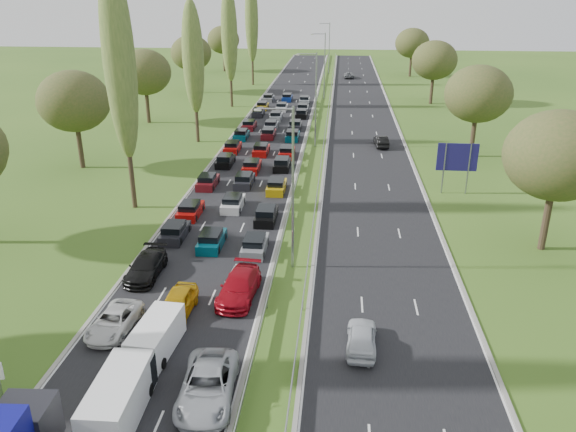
% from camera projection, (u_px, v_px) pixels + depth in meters
% --- Properties ---
extents(ground, '(260.00, 260.00, 0.00)m').
position_uv_depth(ground, '(316.00, 143.00, 76.03)').
color(ground, '#36591B').
rests_on(ground, ground).
extents(near_carriageway, '(10.50, 215.00, 0.04)m').
position_uv_depth(near_carriageway, '(269.00, 137.00, 78.92)').
color(near_carriageway, black).
rests_on(near_carriageway, ground).
extents(far_carriageway, '(10.50, 215.00, 0.04)m').
position_uv_depth(far_carriageway, '(365.00, 139.00, 77.76)').
color(far_carriageway, black).
rests_on(far_carriageway, ground).
extents(central_reservation, '(2.36, 215.00, 0.32)m').
position_uv_depth(central_reservation, '(317.00, 134.00, 78.14)').
color(central_reservation, gray).
rests_on(central_reservation, ground).
extents(lamp_columns, '(0.18, 140.18, 12.00)m').
position_uv_depth(lamp_columns, '(316.00, 101.00, 71.94)').
color(lamp_columns, gray).
rests_on(lamp_columns, ground).
extents(poplar_row, '(2.80, 127.80, 22.44)m').
position_uv_depth(poplar_row, '(168.00, 57.00, 61.84)').
color(poplar_row, '#2D2116').
rests_on(poplar_row, ground).
extents(woodland_left, '(8.00, 166.00, 11.10)m').
position_uv_depth(woodland_left, '(60.00, 107.00, 59.38)').
color(woodland_left, '#2D2116').
rests_on(woodland_left, ground).
extents(woodland_right, '(8.00, 153.00, 11.10)m').
position_uv_depth(woodland_right, '(496.00, 108.00, 59.18)').
color(woodland_right, '#2D2116').
rests_on(woodland_right, ground).
extents(traffic_queue_fill, '(9.10, 69.12, 0.80)m').
position_uv_depth(traffic_queue_fill, '(264.00, 143.00, 74.16)').
color(traffic_queue_fill, black).
rests_on(traffic_queue_fill, ground).
extents(near_car_2, '(2.54, 4.84, 1.30)m').
position_uv_depth(near_car_2, '(114.00, 321.00, 33.77)').
color(near_car_2, silver).
rests_on(near_car_2, near_carriageway).
extents(near_car_3, '(2.13, 5.18, 1.50)m').
position_uv_depth(near_car_3, '(146.00, 266.00, 40.26)').
color(near_car_3, black).
rests_on(near_car_3, near_carriageway).
extents(near_car_7, '(1.97, 4.57, 1.31)m').
position_uv_depth(near_car_7, '(157.00, 339.00, 32.04)').
color(near_car_7, '#054755').
rests_on(near_car_7, near_carriageway).
extents(near_car_8, '(1.94, 4.62, 1.56)m').
position_uv_depth(near_car_8, '(177.00, 303.00, 35.42)').
color(near_car_8, '#C3930D').
rests_on(near_car_8, near_carriageway).
extents(near_car_10, '(3.05, 5.96, 1.61)m').
position_uv_depth(near_car_10, '(207.00, 386.00, 28.01)').
color(near_car_10, '#A4A7AD').
rests_on(near_car_10, near_carriageway).
extents(near_car_11, '(2.63, 5.69, 1.61)m').
position_uv_depth(near_car_11, '(239.00, 286.00, 37.40)').
color(near_car_11, maroon).
rests_on(near_car_11, near_carriageway).
extents(near_car_12, '(1.73, 4.29, 1.46)m').
position_uv_depth(near_car_12, '(239.00, 282.00, 38.13)').
color(near_car_12, white).
rests_on(near_car_12, near_carriageway).
extents(far_car_0, '(1.90, 4.31, 1.44)m').
position_uv_depth(far_car_0, '(362.00, 337.00, 32.07)').
color(far_car_0, silver).
rests_on(far_car_0, far_carriageway).
extents(far_car_1, '(1.87, 4.46, 1.43)m').
position_uv_depth(far_car_1, '(381.00, 141.00, 73.76)').
color(far_car_1, black).
rests_on(far_car_1, far_carriageway).
extents(far_car_2, '(2.33, 4.96, 1.37)m').
position_uv_depth(far_car_2, '(349.00, 75.00, 131.52)').
color(far_car_2, slate).
rests_on(far_car_2, far_carriageway).
extents(white_van_front, '(2.08, 5.31, 2.14)m').
position_uv_depth(white_van_front, '(120.00, 396.00, 26.92)').
color(white_van_front, white).
rests_on(white_van_front, near_carriageway).
extents(white_van_rear, '(1.85, 4.71, 1.89)m').
position_uv_depth(white_van_rear, '(157.00, 335.00, 31.89)').
color(white_van_rear, white).
rests_on(white_van_rear, near_carriageway).
extents(direction_sign, '(4.00, 0.16, 5.20)m').
position_uv_depth(direction_sign, '(457.00, 159.00, 55.71)').
color(direction_sign, gray).
rests_on(direction_sign, ground).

